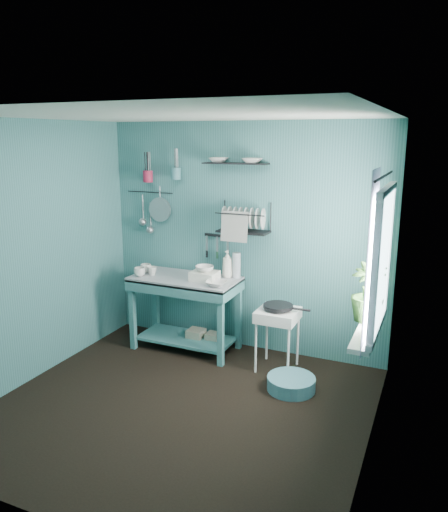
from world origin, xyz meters
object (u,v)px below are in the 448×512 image
at_px(water_bottle, 236,265).
at_px(potted_plant, 368,292).
at_px(utensil_cup_magenta, 148,176).
at_px(mug_left, 140,272).
at_px(hotplate_stand, 277,339).
at_px(soap_bottle, 227,264).
at_px(storage_tin_large, 196,339).
at_px(floor_basin, 291,383).
at_px(mug_right, 146,268).
at_px(frying_pan, 278,306).
at_px(storage_tin_small, 213,341).
at_px(dish_rack, 243,218).
at_px(colander, 160,210).
at_px(work_counter, 186,313).
at_px(utensil_cup_teal, 176,174).
at_px(mug_mid, 152,271).
at_px(wash_tub, 205,276).

distance_m(water_bottle, potted_plant, 1.67).
distance_m(utensil_cup_magenta, potted_plant, 2.85).
relative_size(mug_left, water_bottle, 0.44).
bearing_deg(mug_left, hotplate_stand, 3.25).
xyz_separation_m(soap_bottle, storage_tin_large, (-0.32, -0.15, -0.87)).
distance_m(potted_plant, floor_basin, 1.21).
bearing_deg(utensil_cup_magenta, mug_right, -69.45).
bearing_deg(frying_pan, floor_basin, -54.68).
bearing_deg(utensil_cup_magenta, mug_left, -74.27).
xyz_separation_m(storage_tin_small, floor_basin, (1.06, -0.53, -0.04)).
distance_m(water_bottle, dish_rack, 0.54).
bearing_deg(colander, mug_left, -90.93).
distance_m(work_counter, utensil_cup_teal, 1.56).
distance_m(mug_mid, mug_right, 0.13).
bearing_deg(soap_bottle, potted_plant, -24.77).
distance_m(water_bottle, utensil_cup_magenta, 1.45).
bearing_deg(wash_tub, floor_basin, -21.01).
bearing_deg(storage_tin_large, frying_pan, -6.92).
height_order(work_counter, utensil_cup_teal, utensil_cup_teal).
relative_size(mug_right, wash_tub, 0.44).
bearing_deg(dish_rack, colander, 175.58).
distance_m(mug_left, storage_tin_large, 0.99).
height_order(frying_pan, storage_tin_large, frying_pan).
height_order(wash_tub, dish_rack, dish_rack).
xyz_separation_m(work_counter, wash_tub, (0.25, -0.02, 0.47)).
bearing_deg(storage_tin_small, floor_basin, -26.40).
height_order(utensil_cup_teal, storage_tin_small, utensil_cup_teal).
relative_size(mug_left, hotplate_stand, 0.19).
relative_size(soap_bottle, storage_tin_large, 1.36).
height_order(mug_mid, floor_basin, mug_mid).
xyz_separation_m(hotplate_stand, dish_rack, (-0.50, 0.29, 1.18)).
relative_size(utensil_cup_magenta, storage_tin_small, 0.65).
height_order(water_bottle, potted_plant, potted_plant).
height_order(frying_pan, dish_rack, dish_rack).
relative_size(utensil_cup_teal, storage_tin_small, 0.65).
relative_size(mug_left, wash_tub, 0.44).
bearing_deg(hotplate_stand, storage_tin_small, 170.77).
bearing_deg(utensil_cup_teal, storage_tin_large, -33.23).
height_order(frying_pan, storage_tin_small, frying_pan).
distance_m(wash_tub, utensil_cup_teal, 1.19).
bearing_deg(water_bottle, storage_tin_small, -147.53).
bearing_deg(potted_plant, soap_bottle, 155.23).
distance_m(utensil_cup_teal, potted_plant, 2.53).
bearing_deg(utensil_cup_magenta, dish_rack, -2.39).
xyz_separation_m(mug_right, frying_pan, (1.59, -0.07, -0.21)).
bearing_deg(utensil_cup_teal, wash_tub, -30.83).
xyz_separation_m(utensil_cup_teal, floor_basin, (1.59, -0.72, -1.87)).
distance_m(soap_bottle, dish_rack, 0.55).
bearing_deg(mug_left, mug_mid, 45.00).
height_order(water_bottle, utensil_cup_teal, utensil_cup_teal).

